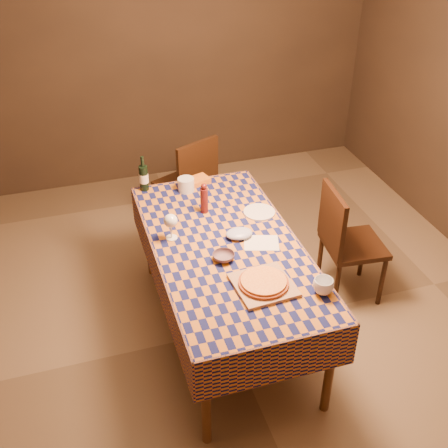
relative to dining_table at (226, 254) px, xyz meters
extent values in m
plane|color=brown|center=(0.00, 0.00, -0.69)|extent=(5.00, 5.00, 0.00)
cube|color=#34271D|center=(0.00, 2.50, 0.66)|extent=(4.50, 0.10, 2.70)
cylinder|color=brown|center=(-0.38, -0.83, -0.32)|extent=(0.06, 0.06, 0.75)
cylinder|color=brown|center=(0.38, -0.83, -0.32)|extent=(0.06, 0.06, 0.75)
cylinder|color=brown|center=(-0.38, 0.83, -0.32)|extent=(0.06, 0.06, 0.75)
cylinder|color=brown|center=(0.38, 0.83, -0.32)|extent=(0.06, 0.06, 0.75)
cube|color=brown|center=(0.00, 0.00, 0.05)|extent=(0.90, 1.80, 0.03)
cube|color=brown|center=(0.00, 0.00, 0.07)|extent=(0.92, 1.82, 0.02)
cube|color=brown|center=(0.00, -0.92, -0.07)|extent=(0.94, 0.01, 0.30)
cube|color=brown|center=(0.00, 0.92, -0.07)|extent=(0.94, 0.01, 0.30)
cube|color=brown|center=(-0.47, 0.00, -0.07)|extent=(0.01, 1.84, 0.30)
cube|color=brown|center=(0.47, 0.00, -0.07)|extent=(0.01, 1.84, 0.30)
cube|color=#976A47|center=(0.08, -0.47, 0.09)|extent=(0.36, 0.36, 0.02)
cylinder|color=#8B3817|center=(0.08, -0.47, 0.11)|extent=(0.32, 0.32, 0.02)
cylinder|color=orange|center=(0.08, -0.47, 0.12)|extent=(0.29, 0.29, 0.01)
cylinder|color=#4A1111|center=(-0.03, 0.43, 0.17)|extent=(0.06, 0.06, 0.19)
sphere|color=#4A1111|center=(-0.03, 0.43, 0.28)|extent=(0.04, 0.04, 0.04)
imported|color=#5B424D|center=(-0.06, -0.15, 0.10)|extent=(0.16, 0.16, 0.04)
cylinder|color=white|center=(-0.32, 0.18, 0.08)|extent=(0.08, 0.08, 0.01)
cylinder|color=white|center=(-0.32, 0.18, 0.12)|extent=(0.01, 0.01, 0.09)
sphere|color=white|center=(-0.32, 0.18, 0.21)|extent=(0.09, 0.09, 0.09)
ellipsoid|color=#440813|center=(-0.32, 0.18, 0.20)|extent=(0.06, 0.06, 0.04)
cylinder|color=black|center=(-0.37, 0.87, 0.17)|extent=(0.08, 0.08, 0.20)
cylinder|color=black|center=(-0.37, 0.87, 0.31)|extent=(0.03, 0.03, 0.08)
cylinder|color=silver|center=(-0.37, 0.87, 0.17)|extent=(0.08, 0.08, 0.07)
cylinder|color=silver|center=(-0.08, 0.75, 0.13)|extent=(0.16, 0.16, 0.10)
cube|color=#C46519|center=(0.03, 0.84, 0.10)|extent=(0.20, 0.17, 0.04)
cylinder|color=silver|center=(0.34, 0.30, 0.08)|extent=(0.24, 0.24, 0.01)
imported|color=white|center=(0.39, -0.62, 0.12)|extent=(0.15, 0.15, 0.09)
cube|color=silver|center=(0.22, -0.05, 0.08)|extent=(0.27, 0.23, 0.00)
ellipsoid|color=#99A2C4|center=(0.11, 0.06, 0.10)|extent=(0.19, 0.14, 0.05)
cube|color=black|center=(0.05, 1.40, -0.24)|extent=(0.56, 0.56, 0.04)
cube|color=black|center=(0.13, 1.21, 0.01)|extent=(0.40, 0.20, 0.46)
cylinder|color=black|center=(0.14, 1.64, -0.48)|extent=(0.04, 0.04, 0.43)
cylinder|color=black|center=(-0.19, 1.49, -0.48)|extent=(0.04, 0.04, 0.43)
cylinder|color=black|center=(0.29, 1.31, -0.48)|extent=(0.04, 0.04, 0.43)
cylinder|color=black|center=(-0.04, 1.16, -0.48)|extent=(0.04, 0.04, 0.43)
cube|color=black|center=(1.04, 0.13, -0.24)|extent=(0.46, 0.46, 0.04)
cube|color=black|center=(0.84, 0.15, 0.01)|extent=(0.08, 0.42, 0.46)
cylinder|color=black|center=(1.20, -0.06, -0.48)|extent=(0.04, 0.04, 0.43)
cylinder|color=black|center=(1.24, 0.29, -0.48)|extent=(0.04, 0.04, 0.43)
cylinder|color=black|center=(0.85, -0.03, -0.48)|extent=(0.04, 0.04, 0.43)
cylinder|color=black|center=(0.88, 0.33, -0.48)|extent=(0.04, 0.04, 0.43)
camera|label=1|loc=(-0.90, -2.82, 2.21)|focal=45.00mm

